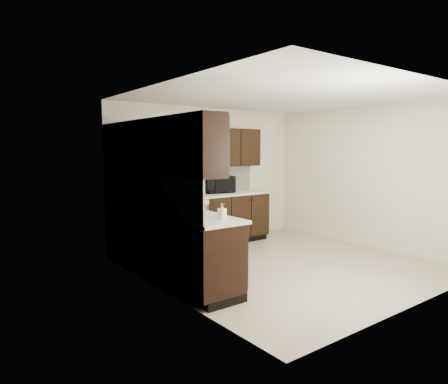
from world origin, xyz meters
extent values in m
plane|color=#ADA08F|center=(0.00, 0.00, 0.00)|extent=(4.00, 4.00, 0.00)
plane|color=white|center=(0.00, 0.00, 2.50)|extent=(4.00, 4.00, 0.00)
cube|color=beige|center=(0.00, 2.00, 1.25)|extent=(4.00, 0.02, 2.50)
cube|color=beige|center=(-2.00, 0.00, 1.25)|extent=(0.02, 4.00, 2.50)
cube|color=beige|center=(2.00, 0.00, 1.25)|extent=(0.02, 4.00, 2.50)
cube|color=beige|center=(0.00, -2.00, 1.25)|extent=(4.00, 0.02, 2.50)
cube|color=black|center=(-0.50, 1.70, 0.45)|extent=(3.00, 0.60, 0.90)
cube|color=black|center=(-1.70, 0.30, 0.45)|extent=(0.60, 2.20, 0.90)
cube|color=black|center=(-0.50, 1.73, 0.05)|extent=(3.00, 0.54, 0.10)
cube|color=black|center=(-1.67, 0.30, 0.05)|extent=(0.54, 2.20, 0.10)
cube|color=beige|center=(-0.50, 1.70, 0.92)|extent=(3.03, 0.63, 0.04)
cube|color=beige|center=(-1.70, 0.30, 0.92)|extent=(0.63, 2.23, 0.04)
cube|color=silver|center=(-0.50, 1.99, 1.18)|extent=(3.00, 0.02, 0.48)
cube|color=silver|center=(-1.99, 0.60, 1.18)|extent=(0.02, 2.80, 0.48)
cube|color=black|center=(-0.50, 1.83, 1.77)|extent=(3.00, 0.33, 0.70)
cube|color=black|center=(-1.83, 0.43, 1.77)|extent=(0.33, 2.47, 0.70)
cube|color=beige|center=(-0.70, 1.41, 0.50)|extent=(0.58, 0.02, 0.78)
cube|color=beige|center=(-0.70, 1.40, 0.84)|extent=(0.58, 0.03, 0.08)
cylinder|color=black|center=(-0.70, 1.39, 0.84)|extent=(0.04, 0.02, 0.04)
cube|color=beige|center=(-1.68, 0.00, 0.95)|extent=(0.54, 0.82, 0.03)
cube|color=beige|center=(-1.68, -0.20, 0.86)|extent=(0.42, 0.34, 0.16)
cube|color=beige|center=(-1.68, 0.20, 0.86)|extent=(0.42, 0.34, 0.16)
cylinder|color=silver|center=(-1.90, 0.00, 1.07)|extent=(0.03, 0.03, 0.26)
cylinder|color=silver|center=(-1.85, 0.00, 1.19)|extent=(0.14, 0.02, 0.02)
cylinder|color=#B2B2B7|center=(-1.68, -0.20, 0.89)|extent=(0.20, 0.20, 0.10)
imported|color=black|center=(0.04, 1.75, 1.09)|extent=(0.63, 0.49, 0.31)
imported|color=gray|center=(-1.55, -0.52, 1.03)|extent=(0.09, 0.09, 0.17)
imported|color=gray|center=(-1.86, 1.29, 1.07)|extent=(0.12, 0.12, 0.26)
cube|color=#BAB9BC|center=(-1.75, 1.73, 1.04)|extent=(0.41, 0.36, 0.21)
cube|color=silver|center=(-1.65, 0.78, 1.02)|extent=(0.47, 0.37, 0.17)
cylinder|color=#101897|center=(-1.66, -0.05, 1.08)|extent=(0.24, 0.24, 0.28)
cylinder|color=#0C8884|center=(-1.56, 1.35, 1.03)|extent=(0.10, 0.10, 0.18)
cylinder|color=silver|center=(-1.63, 1.05, 1.10)|extent=(0.16, 0.16, 0.32)
camera|label=1|loc=(-4.25, -4.15, 1.72)|focal=32.00mm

